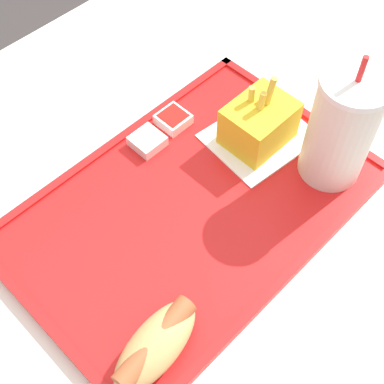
% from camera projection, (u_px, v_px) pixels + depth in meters
% --- Properties ---
extents(ground_plane, '(8.00, 8.00, 0.00)m').
position_uv_depth(ground_plane, '(192.00, 366.00, 1.36)').
color(ground_plane, '#383333').
extents(dining_table, '(1.31, 0.87, 0.77)m').
position_uv_depth(dining_table, '(192.00, 308.00, 1.04)').
color(dining_table, beige).
rests_on(dining_table, ground_plane).
extents(food_tray, '(0.48, 0.32, 0.01)m').
position_uv_depth(food_tray, '(192.00, 207.00, 0.71)').
color(food_tray, red).
rests_on(food_tray, dining_table).
extents(paper_napkin, '(0.15, 0.14, 0.00)m').
position_uv_depth(paper_napkin, '(260.00, 138.00, 0.77)').
color(paper_napkin, white).
rests_on(paper_napkin, food_tray).
extents(soda_cup, '(0.09, 0.09, 0.20)m').
position_uv_depth(soda_cup, '(341.00, 128.00, 0.67)').
color(soda_cup, silver).
rests_on(soda_cup, food_tray).
extents(hot_dog_far, '(0.13, 0.07, 0.05)m').
position_uv_depth(hot_dog_far, '(156.00, 345.00, 0.57)').
color(hot_dog_far, tan).
rests_on(hot_dog_far, food_tray).
extents(fries_carton, '(0.09, 0.07, 0.11)m').
position_uv_depth(fries_carton, '(259.00, 123.00, 0.74)').
color(fries_carton, gold).
rests_on(fries_carton, food_tray).
extents(sauce_cup_mayo, '(0.04, 0.04, 0.02)m').
position_uv_depth(sauce_cup_mayo, '(147.00, 141.00, 0.76)').
color(sauce_cup_mayo, silver).
rests_on(sauce_cup_mayo, food_tray).
extents(sauce_cup_ketchup, '(0.04, 0.04, 0.02)m').
position_uv_depth(sauce_cup_ketchup, '(173.00, 119.00, 0.78)').
color(sauce_cup_ketchup, silver).
rests_on(sauce_cup_ketchup, food_tray).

